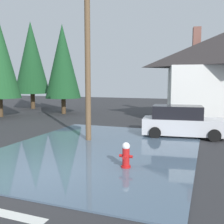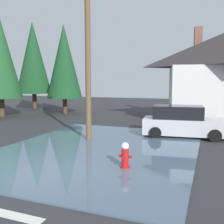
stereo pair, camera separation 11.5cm
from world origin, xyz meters
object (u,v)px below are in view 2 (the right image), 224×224
object	(u,v)px
fire_hydrant	(125,156)
pine_tree_mid_left	(64,62)
pine_tree_short_left	(33,58)
parked_car	(182,122)
utility_pole	(88,59)

from	to	relation	value
fire_hydrant	pine_tree_mid_left	xyz separation A→B (m)	(-10.21, 13.08, 4.40)
fire_hydrant	pine_tree_short_left	distance (m)	23.17
parked_car	pine_tree_short_left	distance (m)	20.42
utility_pole	parked_car	world-z (taller)	utility_pole
fire_hydrant	pine_tree_short_left	bearing A→B (deg)	134.81
fire_hydrant	pine_tree_mid_left	world-z (taller)	pine_tree_mid_left
utility_pole	pine_tree_short_left	world-z (taller)	pine_tree_short_left
utility_pole	fire_hydrant	bearing A→B (deg)	-48.45
parked_car	utility_pole	bearing A→B (deg)	-148.38
fire_hydrant	parked_car	xyz separation A→B (m)	(1.29, 6.16, 0.35)
pine_tree_short_left	pine_tree_mid_left	bearing A→B (deg)	-27.29
fire_hydrant	parked_car	size ratio (longest dim) A/B	0.21
parked_car	pine_tree_short_left	bearing A→B (deg)	150.18
fire_hydrant	pine_tree_mid_left	distance (m)	17.17
fire_hydrant	parked_car	distance (m)	6.30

